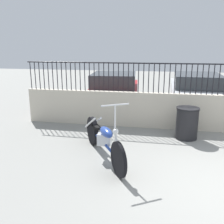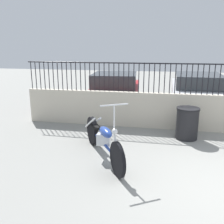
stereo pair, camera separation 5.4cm
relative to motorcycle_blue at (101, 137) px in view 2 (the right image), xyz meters
The scene contains 6 objects.
low_wall 3.29m from the motorcycle_blue, 40.82° to the left, with size 10.56×0.18×1.03m.
fence_railing 3.48m from the motorcycle_blue, 40.82° to the left, with size 10.56×0.04×0.84m.
motorcycle_blue is the anchor object (origin of this frame).
trash_bin 2.37m from the motorcycle_blue, 37.23° to the left, with size 0.58×0.58×0.81m.
car_red 4.55m from the motorcycle_blue, 97.08° to the left, with size 2.13×4.11×1.32m.
car_silver 5.25m from the motorcycle_blue, 61.83° to the left, with size 1.84×4.30×1.34m.
Camera 2 is at (-1.28, -3.90, 2.30)m, focal length 40.00 mm.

